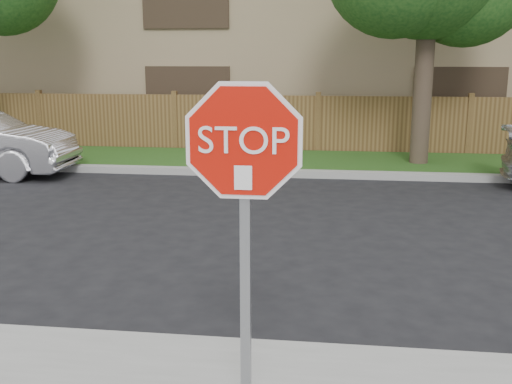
# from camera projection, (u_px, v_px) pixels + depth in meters

# --- Properties ---
(ground) EXTENTS (90.00, 90.00, 0.00)m
(ground) POSITION_uv_depth(u_px,v_px,m) (284.00, 350.00, 5.52)
(ground) COLOR black
(ground) RESTS_ON ground
(far_curb) EXTENTS (70.00, 0.30, 0.15)m
(far_curb) POSITION_uv_depth(u_px,v_px,m) (313.00, 174.00, 13.38)
(far_curb) COLOR gray
(far_curb) RESTS_ON ground
(grass_strip) EXTENTS (70.00, 3.00, 0.12)m
(grass_strip) POSITION_uv_depth(u_px,v_px,m) (315.00, 162.00, 14.98)
(grass_strip) COLOR #1E4714
(grass_strip) RESTS_ON ground
(fence) EXTENTS (70.00, 0.12, 1.60)m
(fence) POSITION_uv_depth(u_px,v_px,m) (318.00, 125.00, 16.37)
(fence) COLOR #51371C
(fence) RESTS_ON ground
(apartment_building) EXTENTS (35.20, 9.20, 7.20)m
(apartment_building) POSITION_uv_depth(u_px,v_px,m) (323.00, 31.00, 21.18)
(apartment_building) COLOR #9B8460
(apartment_building) RESTS_ON ground
(stop_sign) EXTENTS (1.01, 0.13, 2.55)m
(stop_sign) POSITION_uv_depth(u_px,v_px,m) (244.00, 192.00, 3.70)
(stop_sign) COLOR gray
(stop_sign) RESTS_ON sidewalk_near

